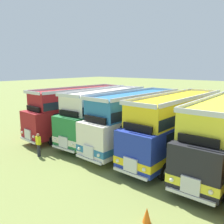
{
  "coord_description": "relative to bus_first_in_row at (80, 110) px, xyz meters",
  "views": [
    {
      "loc": [
        5.05,
        -15.22,
        6.42
      ],
      "look_at": [
        -8.06,
        0.88,
        2.38
      ],
      "focal_mm": 37.37,
      "sensor_mm": 36.0,
      "label": 1
    }
  ],
  "objects": [
    {
      "name": "ground_plane",
      "position": [
        11.23,
        0.06,
        -2.36
      ],
      "size": [
        200.0,
        200.0,
        0.0
      ],
      "primitive_type": "plane",
      "color": "olive"
    },
    {
      "name": "bus_first_in_row",
      "position": [
        0.0,
        0.0,
        0.0
      ],
      "size": [
        3.12,
        10.94,
        4.52
      ],
      "color": "maroon",
      "rests_on": "ground"
    },
    {
      "name": "bus_second_in_row",
      "position": [
        3.2,
        0.05,
        -0.01
      ],
      "size": [
        3.04,
        9.97,
        4.52
      ],
      "color": "#237538",
      "rests_on": "ground"
    },
    {
      "name": "bus_third_in_row",
      "position": [
        6.42,
        -0.09,
        -0.0
      ],
      "size": [
        2.9,
        10.13,
        4.52
      ],
      "color": "silver",
      "rests_on": "ground"
    },
    {
      "name": "bus_fourth_in_row",
      "position": [
        9.63,
        0.48,
        0.0
      ],
      "size": [
        2.86,
        11.24,
        4.52
      ],
      "color": "#1E339E",
      "rests_on": "ground"
    },
    {
      "name": "bus_fifth_in_row",
      "position": [
        12.84,
        -0.01,
        -0.0
      ],
      "size": [
        2.68,
        10.54,
        4.52
      ],
      "color": "black",
      "rests_on": "ground"
    },
    {
      "name": "cone_near_end",
      "position": [
        11.91,
        -7.48,
        -2.02
      ],
      "size": [
        0.36,
        0.36,
        0.68
      ],
      "primitive_type": "cone",
      "color": "orange",
      "rests_on": "ground"
    },
    {
      "name": "marshal_person",
      "position": [
        2.01,
        -6.06,
        -1.47
      ],
      "size": [
        0.36,
        0.24,
        1.73
      ],
      "color": "#23232D",
      "rests_on": "ground"
    }
  ]
}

